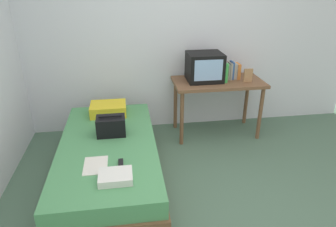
{
  "coord_description": "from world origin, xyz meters",
  "views": [
    {
      "loc": [
        -0.66,
        -2.03,
        2.0
      ],
      "look_at": [
        -0.2,
        1.09,
        0.57
      ],
      "focal_mm": 32.49,
      "sensor_mm": 36.0,
      "label": 1
    }
  ],
  "objects_px": {
    "water_bottle": "(225,73)",
    "book_row": "(233,71)",
    "desk": "(218,88)",
    "tv": "(205,67)",
    "handbag": "(111,126)",
    "remote_dark": "(121,164)",
    "picture_frame": "(248,75)",
    "bed": "(109,162)",
    "folded_towel": "(116,177)",
    "magazine": "(96,165)",
    "pillow": "(108,109)"
  },
  "relations": [
    {
      "from": "magazine",
      "to": "folded_towel",
      "type": "relative_size",
      "value": 1.04
    },
    {
      "from": "picture_frame",
      "to": "remote_dark",
      "type": "height_order",
      "value": "picture_frame"
    },
    {
      "from": "bed",
      "to": "folded_towel",
      "type": "distance_m",
      "value": 0.69
    },
    {
      "from": "book_row",
      "to": "picture_frame",
      "type": "relative_size",
      "value": 1.33
    },
    {
      "from": "desk",
      "to": "handbag",
      "type": "relative_size",
      "value": 3.87
    },
    {
      "from": "desk",
      "to": "book_row",
      "type": "relative_size",
      "value": 5.07
    },
    {
      "from": "bed",
      "to": "desk",
      "type": "relative_size",
      "value": 1.72
    },
    {
      "from": "bed",
      "to": "pillow",
      "type": "xyz_separation_m",
      "value": [
        -0.01,
        0.71,
        0.3
      ]
    },
    {
      "from": "magazine",
      "to": "water_bottle",
      "type": "bearing_deg",
      "value": 37.71
    },
    {
      "from": "picture_frame",
      "to": "folded_towel",
      "type": "bearing_deg",
      "value": -139.95
    },
    {
      "from": "picture_frame",
      "to": "folded_towel",
      "type": "height_order",
      "value": "picture_frame"
    },
    {
      "from": "book_row",
      "to": "pillow",
      "type": "height_order",
      "value": "book_row"
    },
    {
      "from": "magazine",
      "to": "remote_dark",
      "type": "bearing_deg",
      "value": -6.21
    },
    {
      "from": "magazine",
      "to": "desk",
      "type": "bearing_deg",
      "value": 40.45
    },
    {
      "from": "book_row",
      "to": "tv",
      "type": "bearing_deg",
      "value": -175.7
    },
    {
      "from": "book_row",
      "to": "magazine",
      "type": "bearing_deg",
      "value": -141.8
    },
    {
      "from": "book_row",
      "to": "desk",
      "type": "bearing_deg",
      "value": -162.44
    },
    {
      "from": "desk",
      "to": "folded_towel",
      "type": "height_order",
      "value": "desk"
    },
    {
      "from": "bed",
      "to": "water_bottle",
      "type": "xyz_separation_m",
      "value": [
        1.47,
        0.8,
        0.66
      ]
    },
    {
      "from": "book_row",
      "to": "magazine",
      "type": "distance_m",
      "value": 2.22
    },
    {
      "from": "water_bottle",
      "to": "pillow",
      "type": "height_order",
      "value": "water_bottle"
    },
    {
      "from": "water_bottle",
      "to": "book_row",
      "type": "xyz_separation_m",
      "value": [
        0.15,
        0.14,
        -0.02
      ]
    },
    {
      "from": "tv",
      "to": "handbag",
      "type": "xyz_separation_m",
      "value": [
        -1.19,
        -0.74,
        -0.39
      ]
    },
    {
      "from": "tv",
      "to": "book_row",
      "type": "bearing_deg",
      "value": 4.3
    },
    {
      "from": "water_bottle",
      "to": "remote_dark",
      "type": "height_order",
      "value": "water_bottle"
    },
    {
      "from": "remote_dark",
      "to": "folded_towel",
      "type": "distance_m",
      "value": 0.21
    },
    {
      "from": "picture_frame",
      "to": "remote_dark",
      "type": "distance_m",
      "value": 2.06
    },
    {
      "from": "tv",
      "to": "remote_dark",
      "type": "xyz_separation_m",
      "value": [
        -1.1,
        -1.34,
        -0.48
      ]
    },
    {
      "from": "tv",
      "to": "remote_dark",
      "type": "height_order",
      "value": "tv"
    },
    {
      "from": "picture_frame",
      "to": "handbag",
      "type": "bearing_deg",
      "value": -160.94
    },
    {
      "from": "tv",
      "to": "magazine",
      "type": "height_order",
      "value": "tv"
    },
    {
      "from": "tv",
      "to": "folded_towel",
      "type": "height_order",
      "value": "tv"
    },
    {
      "from": "water_bottle",
      "to": "picture_frame",
      "type": "xyz_separation_m",
      "value": [
        0.29,
        -0.03,
        -0.04
      ]
    },
    {
      "from": "pillow",
      "to": "folded_towel",
      "type": "distance_m",
      "value": 1.35
    },
    {
      "from": "desk",
      "to": "water_bottle",
      "type": "distance_m",
      "value": 0.24
    },
    {
      "from": "folded_towel",
      "to": "desk",
      "type": "bearing_deg",
      "value": 48.86
    },
    {
      "from": "folded_towel",
      "to": "picture_frame",
      "type": "bearing_deg",
      "value": 40.05
    },
    {
      "from": "pillow",
      "to": "folded_towel",
      "type": "height_order",
      "value": "pillow"
    },
    {
      "from": "folded_towel",
      "to": "water_bottle",
      "type": "bearing_deg",
      "value": 46.19
    },
    {
      "from": "desk",
      "to": "pillow",
      "type": "distance_m",
      "value": 1.44
    },
    {
      "from": "handbag",
      "to": "folded_towel",
      "type": "height_order",
      "value": "handbag"
    },
    {
      "from": "remote_dark",
      "to": "folded_towel",
      "type": "relative_size",
      "value": 0.56
    },
    {
      "from": "picture_frame",
      "to": "handbag",
      "type": "relative_size",
      "value": 0.58
    },
    {
      "from": "remote_dark",
      "to": "pillow",
      "type": "bearing_deg",
      "value": 96.99
    },
    {
      "from": "bed",
      "to": "book_row",
      "type": "xyz_separation_m",
      "value": [
        1.62,
        0.94,
        0.64
      ]
    },
    {
      "from": "desk",
      "to": "water_bottle",
      "type": "relative_size",
      "value": 4.76
    },
    {
      "from": "tv",
      "to": "magazine",
      "type": "bearing_deg",
      "value": -135.03
    },
    {
      "from": "handbag",
      "to": "remote_dark",
      "type": "distance_m",
      "value": 0.62
    },
    {
      "from": "book_row",
      "to": "magazine",
      "type": "relative_size",
      "value": 0.79
    },
    {
      "from": "desk",
      "to": "book_row",
      "type": "height_order",
      "value": "book_row"
    }
  ]
}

